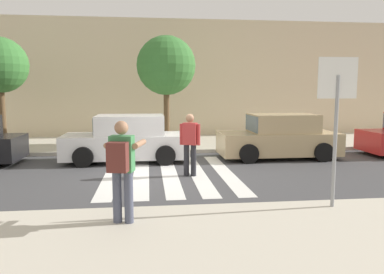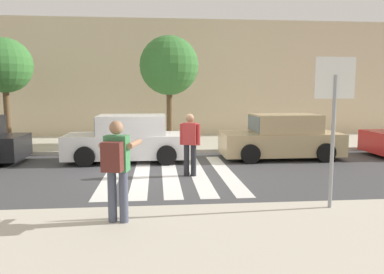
% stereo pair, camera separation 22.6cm
% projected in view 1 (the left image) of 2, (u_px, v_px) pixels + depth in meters
% --- Properties ---
extents(ground_plane, '(120.00, 120.00, 0.00)m').
position_uv_depth(ground_plane, '(170.00, 175.00, 10.45)').
color(ground_plane, '#424244').
extents(sidewalk_far, '(60.00, 4.80, 0.14)m').
position_uv_depth(sidewalk_far, '(162.00, 143.00, 16.36)').
color(sidewalk_far, beige).
rests_on(sidewalk_far, ground).
extents(building_facade_far, '(56.00, 4.00, 5.84)m').
position_uv_depth(building_facade_far, '(158.00, 80.00, 20.34)').
color(building_facade_far, beige).
rests_on(building_facade_far, ground).
extents(crosswalk_stripe_0, '(0.44, 5.20, 0.01)m').
position_uv_depth(crosswalk_stripe_0, '(112.00, 175.00, 10.46)').
color(crosswalk_stripe_0, silver).
rests_on(crosswalk_stripe_0, ground).
extents(crosswalk_stripe_1, '(0.44, 5.20, 0.01)m').
position_uv_depth(crosswalk_stripe_1, '(141.00, 174.00, 10.55)').
color(crosswalk_stripe_1, silver).
rests_on(crosswalk_stripe_1, ground).
extents(crosswalk_stripe_2, '(0.44, 5.20, 0.01)m').
position_uv_depth(crosswalk_stripe_2, '(169.00, 174.00, 10.65)').
color(crosswalk_stripe_2, silver).
rests_on(crosswalk_stripe_2, ground).
extents(crosswalk_stripe_3, '(0.44, 5.20, 0.01)m').
position_uv_depth(crosswalk_stripe_3, '(197.00, 173.00, 10.74)').
color(crosswalk_stripe_3, silver).
rests_on(crosswalk_stripe_3, ground).
extents(crosswalk_stripe_4, '(0.44, 5.20, 0.01)m').
position_uv_depth(crosswalk_stripe_4, '(225.00, 172.00, 10.83)').
color(crosswalk_stripe_4, silver).
rests_on(crosswalk_stripe_4, ground).
extents(stop_sign, '(0.76, 0.08, 2.83)m').
position_uv_depth(stop_sign, '(337.00, 99.00, 6.97)').
color(stop_sign, gray).
rests_on(stop_sign, sidewalk_near).
extents(photographer_with_backpack, '(0.70, 0.92, 1.72)m').
position_uv_depth(photographer_with_backpack, '(122.00, 163.00, 6.18)').
color(photographer_with_backpack, '#474C60').
rests_on(photographer_with_backpack, sidewalk_near).
extents(pedestrian_crossing, '(0.55, 0.36, 1.72)m').
position_uv_depth(pedestrian_crossing, '(190.00, 141.00, 10.28)').
color(pedestrian_crossing, '#232328').
rests_on(pedestrian_crossing, ground).
extents(parked_car_white, '(4.10, 1.92, 1.55)m').
position_uv_depth(parked_car_white, '(127.00, 140.00, 12.48)').
color(parked_car_white, white).
rests_on(parked_car_white, ground).
extents(parked_car_tan, '(4.10, 1.92, 1.55)m').
position_uv_depth(parked_car_tan, '(279.00, 138.00, 13.09)').
color(parked_car_tan, tan).
rests_on(parked_car_tan, ground).
extents(street_tree_center, '(2.38, 2.38, 4.41)m').
position_uv_depth(street_tree_center, '(166.00, 66.00, 15.05)').
color(street_tree_center, brown).
rests_on(street_tree_center, sidewalk_far).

